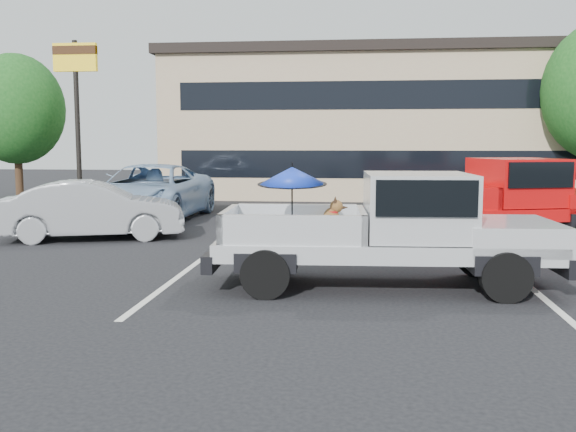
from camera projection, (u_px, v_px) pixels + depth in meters
name	position (u px, v px, depth m)	size (l,w,h in m)	color
ground	(345.00, 318.00, 8.70)	(90.00, 90.00, 0.00)	black
stripe_left	(172.00, 281.00, 11.00)	(0.12, 5.00, 0.01)	silver
stripe_right	(534.00, 290.00, 10.35)	(0.12, 5.00, 0.01)	silver
motel_building	(400.00, 124.00, 28.84)	(20.40, 8.40, 6.30)	tan
motel_sign	(76.00, 79.00, 23.07)	(1.60, 0.22, 6.00)	black
tree_left	(16.00, 109.00, 26.57)	(3.96, 3.96, 6.02)	#332114
tree_back	(479.00, 100.00, 31.25)	(4.68, 4.68, 7.11)	#332114
silver_pickup	(402.00, 224.00, 10.46)	(5.78, 2.33, 2.06)	black
red_pickup	(510.00, 196.00, 15.40)	(6.38, 3.74, 1.99)	black
silver_sedan	(93.00, 210.00, 15.71)	(1.53, 4.38, 1.44)	#9FA1A6
blue_suv	(149.00, 192.00, 19.49)	(2.83, 6.13, 1.70)	#84A3C5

